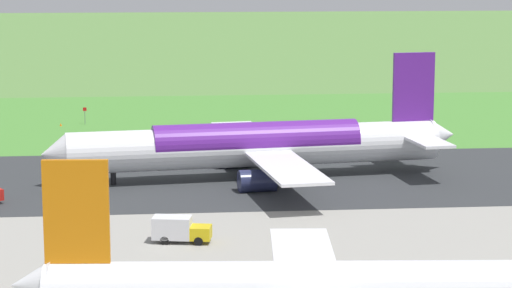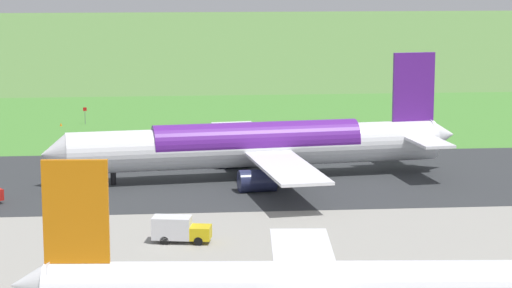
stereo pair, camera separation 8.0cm
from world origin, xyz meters
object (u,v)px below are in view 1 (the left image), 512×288
(service_truck_baggage, at_px, (179,229))
(no_stopping_sign, at_px, (85,114))
(traffic_cone_orange, at_px, (61,125))
(airliner_main, at_px, (259,145))

(service_truck_baggage, xyz_separation_m, no_stopping_sign, (14.29, -76.35, 0.32))
(traffic_cone_orange, bearing_deg, service_truck_baggage, 103.68)
(airliner_main, distance_m, traffic_cone_orange, 53.64)
(airliner_main, distance_m, service_truck_baggage, 32.08)
(airliner_main, bearing_deg, no_stopping_sign, -61.48)
(service_truck_baggage, xyz_separation_m, traffic_cone_orange, (18.24, -74.91, -1.13))
(no_stopping_sign, distance_m, traffic_cone_orange, 4.44)
(airliner_main, xyz_separation_m, no_stopping_sign, (25.16, -46.31, -2.63))
(no_stopping_sign, relative_size, traffic_cone_orange, 5.31)
(service_truck_baggage, distance_m, no_stopping_sign, 77.67)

